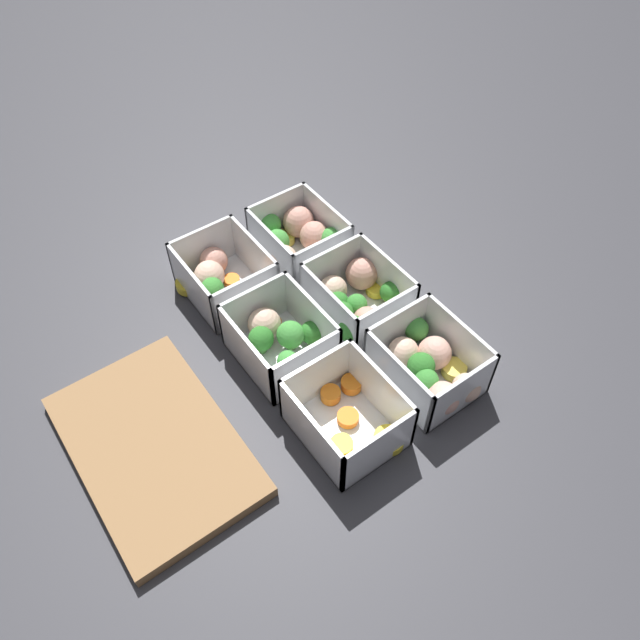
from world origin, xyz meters
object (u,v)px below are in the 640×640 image
object	(u,v)px
container_far_center	(279,337)
container_far_right	(222,280)
container_near_center	(357,299)
container_near_left	(430,366)
container_near_right	(299,238)
container_far_left	(348,418)

from	to	relation	value
container_far_center	container_far_right	bearing A→B (deg)	3.33
container_far_center	container_near_center	bearing A→B (deg)	-92.75
container_far_center	container_far_right	size ratio (longest dim) A/B	0.89
container_near_left	container_far_center	distance (m)	0.21
container_near_right	container_far_left	world-z (taller)	same
container_near_left	container_near_right	world-z (taller)	same
container_near_left	container_far_center	bearing A→B (deg)	40.61
container_far_left	container_far_right	xyz separation A→B (m)	(0.30, 0.01, 0.00)
container_near_left	container_near_center	world-z (taller)	same
container_near_right	container_far_center	distance (m)	0.20
container_near_right	container_far_center	world-z (taller)	same
container_near_left	container_far_left	bearing A→B (deg)	89.63
container_near_center	container_far_right	distance (m)	0.20
container_near_center	container_far_left	size ratio (longest dim) A/B	0.98
container_near_left	container_far_center	size ratio (longest dim) A/B	1.09
container_far_left	container_far_center	world-z (taller)	same
container_near_right	container_far_right	xyz separation A→B (m)	(-0.01, 0.14, -0.00)
container_far_center	container_near_right	bearing A→B (deg)	-42.19
container_near_left	container_far_right	xyz separation A→B (m)	(0.30, 0.14, -0.00)
container_near_center	container_far_left	distance (m)	0.20
container_far_right	container_near_left	bearing A→B (deg)	-154.50
container_near_right	container_far_left	distance (m)	0.33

